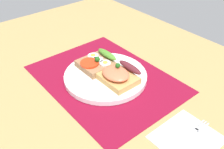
# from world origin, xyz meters

# --- Properties ---
(ground_plane) EXTENTS (1.20, 0.90, 0.03)m
(ground_plane) POSITION_xyz_m (0.00, 0.00, -0.02)
(ground_plane) COLOR tan
(placemat) EXTENTS (0.43, 0.32, 0.00)m
(placemat) POSITION_xyz_m (0.00, 0.00, 0.00)
(placemat) COLOR maroon
(placemat) RESTS_ON ground_plane
(plate) EXTENTS (0.24, 0.24, 0.02)m
(plate) POSITION_xyz_m (0.00, 0.00, 0.01)
(plate) COLOR white
(plate) RESTS_ON placemat
(sandwich_egg_tomato) EXTENTS (0.09, 0.11, 0.04)m
(sandwich_egg_tomato) POSITION_xyz_m (-0.05, 0.00, 0.03)
(sandwich_egg_tomato) COLOR #986C48
(sandwich_egg_tomato) RESTS_ON plate
(sandwich_salmon) EXTENTS (0.10, 0.10, 0.05)m
(sandwich_salmon) POSITION_xyz_m (0.05, 0.01, 0.04)
(sandwich_salmon) COLOR tan
(sandwich_salmon) RESTS_ON plate
(napkin) EXTENTS (0.12, 0.14, 0.01)m
(napkin) POSITION_xyz_m (0.29, 0.00, 0.00)
(napkin) COLOR white
(napkin) RESTS_ON ground_plane
(fork) EXTENTS (0.02, 0.15, 0.00)m
(fork) POSITION_xyz_m (0.29, 0.00, 0.01)
(fork) COLOR #B7B7BC
(fork) RESTS_ON napkin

